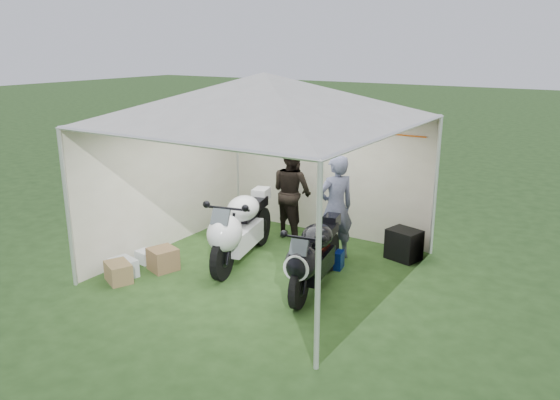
# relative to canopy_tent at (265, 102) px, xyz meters

# --- Properties ---
(ground) EXTENTS (80.00, 80.00, 0.00)m
(ground) POSITION_rel_canopy_tent_xyz_m (0.00, -0.03, -2.58)
(ground) COLOR #223F17
(ground) RESTS_ON ground
(canopy_tent) EXTENTS (5.66, 5.66, 3.00)m
(canopy_tent) POSITION_rel_canopy_tent_xyz_m (0.00, 0.00, 0.00)
(canopy_tent) COLOR silver
(canopy_tent) RESTS_ON ground
(motorcycle_white) EXTENTS (0.84, 2.20, 1.10)m
(motorcycle_white) POSITION_rel_canopy_tent_xyz_m (-0.45, -0.09, -1.96)
(motorcycle_white) COLOR black
(motorcycle_white) RESTS_ON ground
(motorcycle_black) EXTENTS (0.65, 1.95, 0.96)m
(motorcycle_black) POSITION_rel_canopy_tent_xyz_m (1.02, -0.34, -2.04)
(motorcycle_black) COLOR black
(motorcycle_black) RESTS_ON ground
(paddock_stand) EXTENTS (0.41, 0.30, 0.28)m
(paddock_stand) POSITION_rel_canopy_tent_xyz_m (0.86, 0.53, -2.43)
(paddock_stand) COLOR #0E2BB5
(paddock_stand) RESTS_ON ground
(person_dark_jacket) EXTENTS (0.98, 0.86, 1.69)m
(person_dark_jacket) POSITION_rel_canopy_tent_xyz_m (-0.40, 1.44, -1.73)
(person_dark_jacket) COLOR black
(person_dark_jacket) RESTS_ON ground
(person_blue_jacket) EXTENTS (0.69, 0.75, 1.72)m
(person_blue_jacket) POSITION_rel_canopy_tent_xyz_m (0.73, 0.91, -1.71)
(person_blue_jacket) COLOR slate
(person_blue_jacket) RESTS_ON ground
(equipment_box) EXTENTS (0.58, 0.51, 0.50)m
(equipment_box) POSITION_rel_canopy_tent_xyz_m (1.70, 1.48, -2.33)
(equipment_box) COLOR black
(equipment_box) RESTS_ON ground
(crate_0) EXTENTS (0.46, 0.39, 0.27)m
(crate_0) POSITION_rel_canopy_tent_xyz_m (-1.64, -1.44, -2.44)
(crate_0) COLOR #B5BABF
(crate_0) RESTS_ON ground
(crate_1) EXTENTS (0.49, 0.49, 0.35)m
(crate_1) POSITION_rel_canopy_tent_xyz_m (-1.30, -0.94, -2.40)
(crate_1) COLOR brown
(crate_1) RESTS_ON ground
(crate_2) EXTENTS (0.30, 0.27, 0.20)m
(crate_2) POSITION_rel_canopy_tent_xyz_m (-1.75, -0.89, -2.47)
(crate_2) COLOR silver
(crate_2) RESTS_ON ground
(crate_3) EXTENTS (0.53, 0.46, 0.29)m
(crate_3) POSITION_rel_canopy_tent_xyz_m (-1.55, -1.62, -2.43)
(crate_3) COLOR olive
(crate_3) RESTS_ON ground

